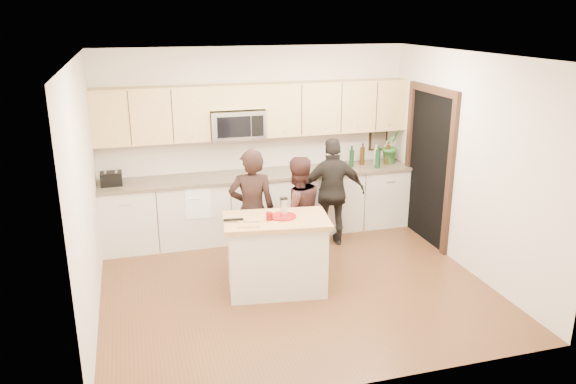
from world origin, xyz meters
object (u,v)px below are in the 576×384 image
object	(u,v)px
island	(276,254)
toaster	(111,179)
woman_center	(297,213)
woman_right	(333,192)
woman_left	(252,211)

from	to	relation	value
island	toaster	xyz separation A→B (m)	(-1.81, 1.73, 0.58)
toaster	woman_center	xyz separation A→B (m)	(2.23, -1.18, -0.30)
island	toaster	bearing A→B (deg)	144.05
woman_center	woman_right	xyz separation A→B (m)	(0.70, 0.60, 0.03)
woman_center	woman_left	bearing A→B (deg)	-14.73
island	woman_left	size ratio (longest dim) A/B	0.81
island	woman_right	world-z (taller)	woman_right
island	woman_left	distance (m)	0.73
island	toaster	size ratio (longest dim) A/B	4.63
island	woman_left	bearing A→B (deg)	110.65
island	woman_center	distance (m)	0.74
woman_center	woman_right	bearing A→B (deg)	-146.45
toaster	woman_right	world-z (taller)	woman_right
island	woman_right	size ratio (longest dim) A/B	0.84
woman_right	woman_left	bearing A→B (deg)	32.10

